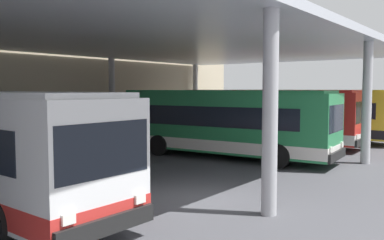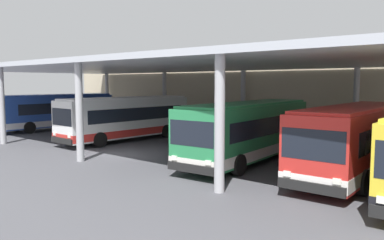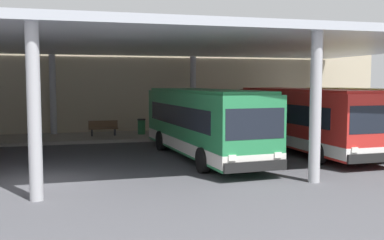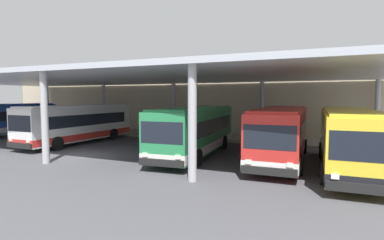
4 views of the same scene
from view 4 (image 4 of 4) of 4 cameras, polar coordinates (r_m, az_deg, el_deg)
name	(u,v)px [view 4 (image 4 of 4)]	position (r m, az deg, el deg)	size (l,w,h in m)	color
ground_plane	(79,156)	(21.24, -20.61, -6.31)	(200.00, 200.00, 0.00)	#47474C
platform_kerb	(166,134)	(30.61, -5.00, -2.71)	(42.00, 4.50, 0.18)	gray
station_building_facade	(180,98)	(33.27, -2.33, 4.16)	(48.00, 1.60, 7.48)	#C1B293
canopy_shelter	(128,79)	(25.15, -12.04, 7.58)	(40.00, 17.00, 5.55)	silver
bus_nearest_bay	(3,119)	(34.95, -32.12, 0.10)	(2.91, 10.59, 3.17)	#284CA8
bus_second_bay	(78,123)	(26.79, -20.63, -0.59)	(2.93, 10.60, 3.17)	white
bus_middle_bay	(196,130)	(19.89, 0.69, -1.92)	(3.27, 10.68, 3.17)	#28844C
bus_far_bay	(281,133)	(18.87, 16.52, -2.43)	(2.94, 10.60, 3.17)	red
bus_departing	(349,139)	(17.55, 27.48, -3.23)	(2.94, 10.60, 3.17)	yellow
bench_waiting	(193,130)	(29.29, 0.19, -1.88)	(1.80, 0.45, 0.92)	brown
trash_bin	(217,131)	(28.47, 4.67, -2.04)	(0.52, 0.52, 0.98)	#236638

